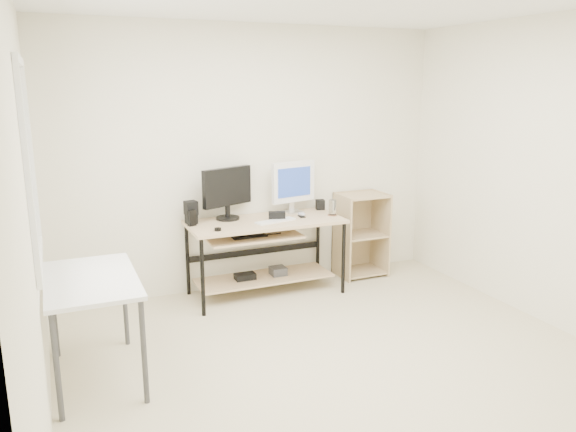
% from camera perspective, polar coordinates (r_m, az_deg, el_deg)
% --- Properties ---
extents(room, '(4.01, 4.01, 2.62)m').
position_cam_1_polar(room, '(3.80, 4.41, 2.31)').
color(room, beige).
rests_on(room, ground).
extents(desk, '(1.50, 0.65, 0.75)m').
position_cam_1_polar(desk, '(5.46, -2.57, -2.61)').
color(desk, '#D1B285').
rests_on(desk, ground).
extents(side_table, '(0.60, 1.00, 0.75)m').
position_cam_1_polar(side_table, '(4.10, -19.32, -6.98)').
color(side_table, white).
rests_on(side_table, ground).
extents(shelf_unit, '(0.50, 0.40, 0.90)m').
position_cam_1_polar(shelf_unit, '(6.12, 7.26, -1.78)').
color(shelf_unit, tan).
rests_on(shelf_unit, ground).
extents(black_monitor, '(0.53, 0.25, 0.50)m').
position_cam_1_polar(black_monitor, '(5.42, -6.20, 2.64)').
color(black_monitor, black).
rests_on(black_monitor, desk).
extents(white_imac, '(0.49, 0.16, 0.52)m').
position_cam_1_polar(white_imac, '(5.68, 0.55, 3.35)').
color(white_imac, silver).
rests_on(white_imac, desk).
extents(keyboard, '(0.42, 0.20, 0.01)m').
position_cam_1_polar(keyboard, '(5.36, -1.28, -0.51)').
color(keyboard, white).
rests_on(keyboard, desk).
extents(mouse, '(0.09, 0.12, 0.04)m').
position_cam_1_polar(mouse, '(5.58, 1.39, 0.19)').
color(mouse, '#B5B5BB').
rests_on(mouse, desk).
extents(center_speaker, '(0.17, 0.12, 0.08)m').
position_cam_1_polar(center_speaker, '(5.42, -1.13, 0.02)').
color(center_speaker, black).
rests_on(center_speaker, desk).
extents(speaker_left, '(0.12, 0.12, 0.22)m').
position_cam_1_polar(speaker_left, '(5.34, -9.82, 0.43)').
color(speaker_left, black).
rests_on(speaker_left, desk).
extents(speaker_right, '(0.10, 0.10, 0.10)m').
position_cam_1_polar(speaker_right, '(5.87, 3.29, 1.16)').
color(speaker_right, black).
rests_on(speaker_right, desk).
extents(audio_controller, '(0.09, 0.07, 0.15)m').
position_cam_1_polar(audio_controller, '(5.26, -9.75, -0.21)').
color(audio_controller, black).
rests_on(audio_controller, desk).
extents(volume_puck, '(0.07, 0.07, 0.03)m').
position_cam_1_polar(volume_puck, '(5.06, -7.15, -1.36)').
color(volume_puck, black).
rests_on(volume_puck, desk).
extents(smartphone, '(0.07, 0.11, 0.01)m').
position_cam_1_polar(smartphone, '(5.55, 1.39, -0.04)').
color(smartphone, black).
rests_on(smartphone, desk).
extents(coaster, '(0.12, 0.12, 0.01)m').
position_cam_1_polar(coaster, '(5.63, 4.53, 0.10)').
color(coaster, '#956443').
rests_on(coaster, desk).
extents(drinking_glass, '(0.09, 0.09, 0.15)m').
position_cam_1_polar(drinking_glass, '(5.61, 4.54, 0.89)').
color(drinking_glass, white).
rests_on(drinking_glass, coaster).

